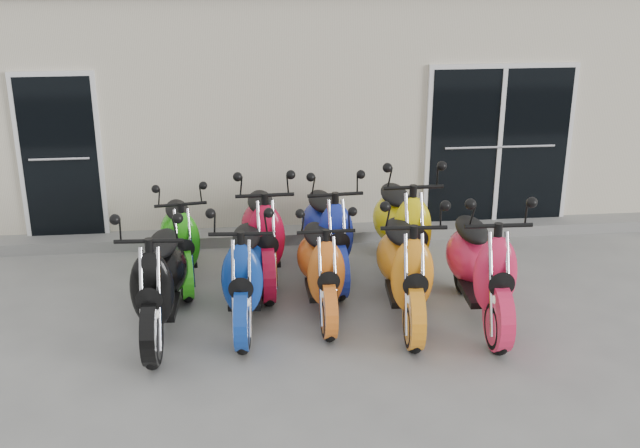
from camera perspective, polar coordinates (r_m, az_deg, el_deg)
The scene contains 14 objects.
ground at distance 9.05m, azimuth 0.39°, elevation -5.78°, with size 80.00×80.00×0.00m, color gray.
building at distance 13.51m, azimuth -2.03°, elevation 10.22°, with size 14.00×6.00×3.20m, color beige.
front_step at distance 10.86m, azimuth -0.77°, elevation -0.73°, with size 14.00×0.40×0.15m, color gray.
door_left at distance 10.85m, azimuth -18.02°, elevation 4.81°, with size 1.07×0.08×2.22m, color black.
door_right at distance 11.16m, azimuth 12.62°, elevation 5.75°, with size 2.02×0.08×2.22m, color black.
scooter_front_black at distance 8.31m, azimuth -11.42°, elevation -2.99°, with size 0.74×2.04×1.50m, color black, non-canonical shape.
scooter_front_blue at distance 8.44m, azimuth -5.38°, elevation -2.45°, with size 0.72×1.98×1.46m, color #113A9E, non-canonical shape.
scooter_front_orange_a at distance 8.61m, azimuth 0.07°, elevation -2.17°, with size 0.68×1.86×1.37m, color orange, non-canonical shape.
scooter_front_orange_b at distance 8.49m, azimuth 6.08°, elevation -2.11°, with size 0.75×2.06×1.52m, color orange, non-canonical shape.
scooter_front_red at distance 8.59m, azimuth 11.45°, elevation -2.00°, with size 0.77×2.11×1.56m, color #E9214D, non-canonical shape.
scooter_back_green at distance 9.58m, azimuth -9.93°, elevation -0.18°, with size 0.66×1.83×1.35m, color green, non-canonical shape.
scooter_back_red at distance 9.43m, azimuth -4.08°, elevation 0.26°, with size 0.74×2.04×1.51m, color #BD0B2D, non-canonical shape.
scooter_back_blue at distance 9.51m, azimuth 0.55°, elevation 0.37°, with size 0.72×1.99×1.47m, color #18299D, non-canonical shape.
scooter_back_yellow at distance 9.55m, azimuth 5.89°, elevation 0.72°, with size 0.78×2.14×1.58m, color yellow, non-canonical shape.
Camera 1 is at (-0.89, -8.07, 4.01)m, focal length 45.00 mm.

